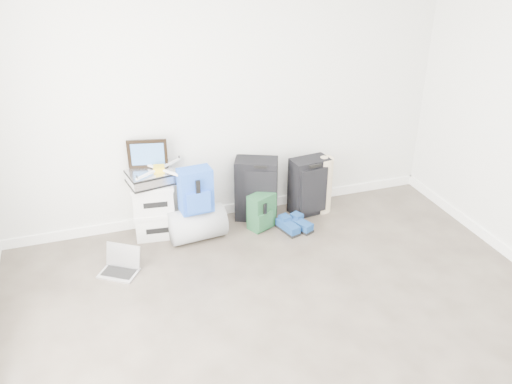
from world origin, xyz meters
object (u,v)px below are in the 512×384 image
object	(u,v)px
large_suitcase	(257,189)
laptop	(121,266)
duffel_bag	(197,224)
carry_on	(309,186)
briefcase	(151,177)
boxes_stack	(154,209)

from	to	relation	value
large_suitcase	laptop	distance (m)	1.57
duffel_bag	large_suitcase	distance (m)	0.73
carry_on	laptop	distance (m)	2.08
briefcase	laptop	world-z (taller)	briefcase
boxes_stack	laptop	size ratio (longest dim) A/B	1.42
boxes_stack	briefcase	distance (m)	0.34
briefcase	boxes_stack	bearing A→B (deg)	-100.24
large_suitcase	briefcase	bearing A→B (deg)	-156.53
boxes_stack	carry_on	world-z (taller)	carry_on
duffel_bag	laptop	size ratio (longest dim) A/B	1.33
duffel_bag	carry_on	distance (m)	1.25
carry_on	laptop	world-z (taller)	carry_on
briefcase	large_suitcase	bearing A→B (deg)	-10.44
duffel_bag	laptop	distance (m)	0.84
briefcase	duffel_bag	size ratio (longest dim) A/B	0.79
carry_on	duffel_bag	bearing A→B (deg)	-179.84
briefcase	laptop	size ratio (longest dim) A/B	1.05
briefcase	duffel_bag	distance (m)	0.63
large_suitcase	carry_on	world-z (taller)	large_suitcase
boxes_stack	duffel_bag	xyz separation A→B (m)	(0.37, -0.21, -0.12)
briefcase	laptop	xyz separation A→B (m)	(-0.40, -0.53, -0.57)
carry_on	laptop	size ratio (longest dim) A/B	1.54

